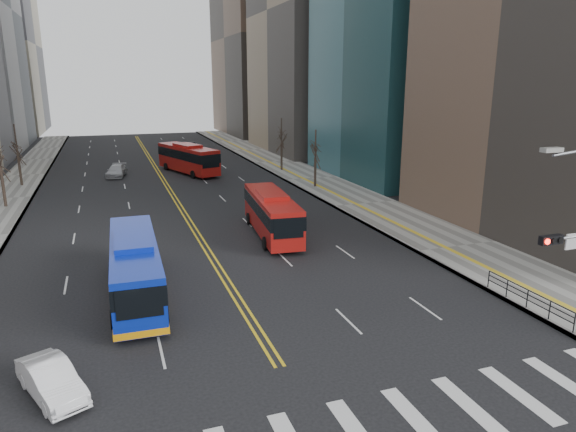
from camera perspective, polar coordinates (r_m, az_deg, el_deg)
The scene contains 12 objects.
sidewalk_right at distance 64.40m, azimuth 2.56°, elevation 4.19°, with size 7.00×130.00×0.15m, color slate.
sidewalk_left at distance 60.75m, azimuth -28.74°, elevation 1.70°, with size 5.00×130.00×0.15m, color slate.
centerline at distance 69.99m, azimuth -14.07°, elevation 4.56°, with size 0.55×100.00×0.01m.
pedestrian_railing at distance 30.54m, azimuth 25.07°, elevation -8.03°, with size 0.06×6.06×1.02m.
street_trees at distance 48.76m, azimuth -20.42°, elevation 5.55°, with size 35.20×47.20×7.60m.
blue_bus at distance 30.37m, azimuth -16.64°, elevation -5.30°, with size 2.99×12.07×3.50m.
red_bus_near at distance 40.49m, azimuth -1.82°, elevation 0.51°, with size 3.60×11.22×3.50m.
red_bus_far at distance 69.57m, azimuth -11.06°, elevation 6.45°, with size 6.58×12.52×3.86m.
car_white at distance 22.86m, azimuth -24.81°, elevation -16.22°, with size 1.46×4.20×1.38m, color white.
car_dark_mid at distance 72.03m, azimuth -8.83°, elevation 5.64°, with size 1.57×3.91×1.33m, color black.
car_silver at distance 69.42m, azimuth -18.52°, elevation 4.77°, with size 2.08×5.11×1.48m, color #A9AAAF.
car_dark_far at distance 95.58m, azimuth -10.57°, elevation 7.74°, with size 1.86×4.04×1.12m, color black.
Camera 1 is at (-6.23, -13.68, 11.97)m, focal length 32.00 mm.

